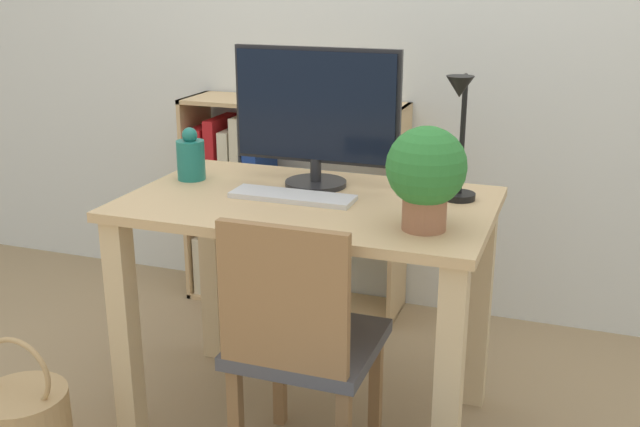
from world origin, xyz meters
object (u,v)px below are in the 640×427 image
(monitor, at_px, (316,112))
(potted_plant, at_px, (426,172))
(vase, at_px, (191,157))
(basket, at_px, (24,422))
(bookshelf, at_px, (256,205))
(chair, at_px, (300,340))
(keyboard, at_px, (292,196))
(desk_lamp, at_px, (460,127))

(monitor, xyz_separation_m, potted_plant, (0.42, -0.31, -0.08))
(vase, relative_size, basket, 0.44)
(potted_plant, bearing_deg, bookshelf, 133.59)
(chair, bearing_deg, bookshelf, 111.42)
(keyboard, distance_m, desk_lamp, 0.54)
(monitor, distance_m, keyboard, 0.29)
(potted_plant, distance_m, basket, 1.44)
(monitor, bearing_deg, desk_lamp, -6.69)
(monitor, xyz_separation_m, chair, (0.11, -0.44, -0.57))
(monitor, xyz_separation_m, bookshelf, (-0.54, 0.70, -0.57))
(basket, bearing_deg, desk_lamp, 26.15)
(potted_plant, distance_m, chair, 0.59)
(vase, bearing_deg, potted_plant, -16.12)
(monitor, xyz_separation_m, keyboard, (-0.02, -0.17, -0.23))
(monitor, height_order, vase, monitor)
(desk_lamp, bearing_deg, monitor, 173.31)
(vase, height_order, chair, vase)
(basket, bearing_deg, keyboard, 33.62)
(vase, xyz_separation_m, basket, (-0.30, -0.57, -0.73))
(desk_lamp, distance_m, chair, 0.76)
(desk_lamp, xyz_separation_m, bookshelf, (-1.00, 0.75, -0.56))
(desk_lamp, bearing_deg, potted_plant, -99.19)
(potted_plant, height_order, bookshelf, potted_plant)
(keyboard, height_order, vase, vase)
(keyboard, xyz_separation_m, chair, (0.13, -0.27, -0.33))
(vase, relative_size, chair, 0.21)
(desk_lamp, bearing_deg, vase, -179.18)
(keyboard, height_order, bookshelf, bookshelf)
(potted_plant, bearing_deg, basket, -164.06)
(vase, xyz_separation_m, desk_lamp, (0.88, 0.01, 0.16))
(keyboard, relative_size, potted_plant, 1.37)
(monitor, relative_size, desk_lamp, 1.41)
(monitor, height_order, basket, monitor)
(vase, height_order, potted_plant, potted_plant)
(keyboard, bearing_deg, monitor, 84.46)
(desk_lamp, distance_m, basket, 1.59)
(bookshelf, distance_m, basket, 1.39)
(vase, height_order, basket, vase)
(keyboard, bearing_deg, bookshelf, 121.10)
(keyboard, distance_m, chair, 0.45)
(monitor, relative_size, chair, 0.67)
(monitor, relative_size, vase, 3.11)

